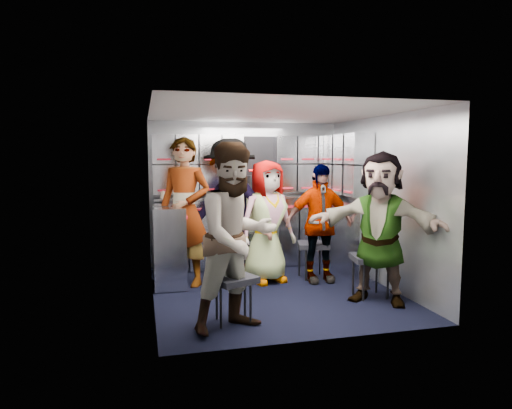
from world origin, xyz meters
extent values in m
plane|color=black|center=(0.00, 0.00, 0.00)|extent=(3.00, 3.00, 0.00)
cube|color=#91989F|center=(0.00, 1.50, 1.05)|extent=(2.80, 0.04, 2.10)
cube|color=#91989F|center=(-1.40, 0.00, 1.05)|extent=(0.04, 3.00, 2.10)
cube|color=#91989F|center=(1.40, 0.00, 1.05)|extent=(0.04, 3.00, 2.10)
cube|color=silver|center=(0.00, 0.00, 2.10)|extent=(2.80, 3.00, 0.02)
cube|color=#A6ABB7|center=(0.00, 1.29, 0.49)|extent=(2.68, 0.38, 0.99)
cube|color=#A6ABB7|center=(-1.19, 0.56, 0.49)|extent=(0.38, 0.76, 0.99)
cube|color=#B2B4B9|center=(0.00, 1.29, 1.01)|extent=(2.68, 0.42, 0.03)
cube|color=#A6ABB7|center=(0.00, 1.35, 1.49)|extent=(2.68, 0.28, 0.82)
cube|color=#A6ABB7|center=(1.25, 0.70, 1.49)|extent=(0.28, 1.00, 0.82)
cube|color=#A6ABB7|center=(1.25, 0.60, 0.50)|extent=(0.28, 1.20, 1.00)
cube|color=#B01929|center=(0.00, 1.09, 0.88)|extent=(2.60, 0.02, 0.03)
cube|color=black|center=(-0.67, -0.90, 0.43)|extent=(0.50, 0.49, 0.06)
cylinder|color=black|center=(-0.81, -1.02, 0.20)|extent=(0.02, 0.02, 0.41)
cylinder|color=black|center=(-0.52, -1.02, 0.20)|extent=(0.02, 0.02, 0.41)
cylinder|color=black|center=(-0.81, -0.77, 0.20)|extent=(0.02, 0.02, 0.41)
cylinder|color=black|center=(-0.52, -0.77, 0.20)|extent=(0.02, 0.02, 0.41)
cube|color=black|center=(-0.41, 0.77, 0.38)|extent=(0.40, 0.39, 0.05)
cylinder|color=black|center=(-0.54, 0.66, 0.18)|extent=(0.02, 0.02, 0.37)
cylinder|color=black|center=(-0.28, 0.66, 0.18)|extent=(0.02, 0.02, 0.37)
cylinder|color=black|center=(-0.54, 0.88, 0.18)|extent=(0.02, 0.02, 0.37)
cylinder|color=black|center=(-0.28, 0.88, 0.18)|extent=(0.02, 0.02, 0.37)
cube|color=black|center=(0.04, 0.62, 0.43)|extent=(0.42, 0.40, 0.06)
cylinder|color=black|center=(-0.11, 0.49, 0.21)|extent=(0.02, 0.02, 0.41)
cylinder|color=black|center=(0.18, 0.49, 0.21)|extent=(0.02, 0.02, 0.41)
cylinder|color=black|center=(-0.11, 0.74, 0.21)|extent=(0.02, 0.02, 0.41)
cylinder|color=black|center=(0.18, 0.74, 0.21)|extent=(0.02, 0.02, 0.41)
cube|color=black|center=(0.68, 0.46, 0.44)|extent=(0.48, 0.46, 0.06)
cylinder|color=black|center=(0.53, 0.33, 0.21)|extent=(0.03, 0.03, 0.42)
cylinder|color=black|center=(0.82, 0.33, 0.21)|extent=(0.03, 0.03, 0.42)
cylinder|color=black|center=(0.53, 0.58, 0.21)|extent=(0.03, 0.03, 0.42)
cylinder|color=black|center=(0.82, 0.58, 0.21)|extent=(0.03, 0.03, 0.42)
cube|color=black|center=(1.01, -0.48, 0.45)|extent=(0.47, 0.45, 0.06)
cylinder|color=black|center=(0.86, -0.61, 0.21)|extent=(0.03, 0.03, 0.43)
cylinder|color=black|center=(1.16, -0.61, 0.21)|extent=(0.03, 0.03, 0.43)
cylinder|color=black|center=(0.86, -0.35, 0.21)|extent=(0.03, 0.03, 0.43)
cylinder|color=black|center=(1.16, -0.35, 0.21)|extent=(0.03, 0.03, 0.43)
imported|color=black|center=(-0.99, 0.55, 0.92)|extent=(0.80, 0.73, 1.84)
imported|color=black|center=(-0.67, -1.08, 0.87)|extent=(1.02, 0.92, 1.73)
imported|color=black|center=(-0.41, 0.59, 0.91)|extent=(1.35, 1.26, 1.82)
imported|color=black|center=(0.04, 0.44, 0.78)|extent=(0.86, 0.68, 1.55)
imported|color=black|center=(0.68, 0.28, 0.75)|extent=(0.89, 0.39, 1.50)
imported|color=black|center=(1.01, -0.66, 0.83)|extent=(1.49, 1.38, 1.66)
cylinder|color=white|center=(-0.17, 1.24, 1.15)|extent=(0.07, 0.07, 0.24)
cylinder|color=white|center=(0.23, 1.24, 1.15)|extent=(0.06, 0.06, 0.25)
cylinder|color=white|center=(0.91, 1.24, 1.15)|extent=(0.06, 0.06, 0.25)
cylinder|color=beige|center=(-1.21, 1.23, 1.08)|extent=(0.08, 0.08, 0.11)
cylinder|color=beige|center=(0.97, 1.23, 1.08)|extent=(0.09, 0.09, 0.10)
camera|label=1|loc=(-1.50, -5.09, 1.60)|focal=32.00mm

